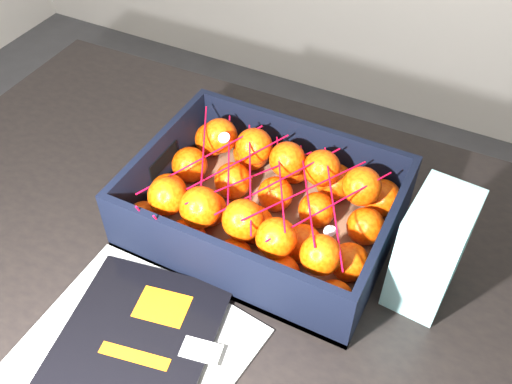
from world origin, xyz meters
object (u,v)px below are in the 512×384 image
at_px(produce_crate, 264,212).
at_px(retail_carton, 431,250).
at_px(table, 216,270).
at_px(magazine_stack, 130,353).

xyz_separation_m(produce_crate, retail_carton, (0.26, -0.00, 0.05)).
distance_m(table, magazine_stack, 0.27).
xyz_separation_m(table, retail_carton, (0.33, 0.05, 0.19)).
distance_m(magazine_stack, retail_carton, 0.45).
height_order(magazine_stack, produce_crate, produce_crate).
bearing_deg(retail_carton, produce_crate, -176.06).
xyz_separation_m(table, produce_crate, (0.07, 0.05, 0.13)).
relative_size(table, magazine_stack, 3.88).
height_order(table, produce_crate, produce_crate).
bearing_deg(retail_carton, table, -166.80).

